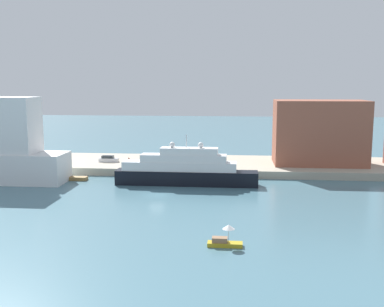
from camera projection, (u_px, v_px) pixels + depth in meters
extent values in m
plane|color=slate|center=(157.00, 195.00, 81.94)|extent=(400.00, 400.00, 0.00)
cube|color=#ADA38E|center=(176.00, 165.00, 108.06)|extent=(110.00, 21.35, 1.62)
cube|color=black|center=(186.00, 178.00, 90.16)|extent=(27.92, 3.86, 2.84)
cube|color=white|center=(179.00, 166.00, 89.94)|extent=(22.33, 3.55, 1.77)
cube|color=white|center=(184.00, 158.00, 89.61)|extent=(16.75, 3.24, 1.44)
cube|color=white|center=(189.00, 151.00, 89.30)|extent=(11.17, 2.93, 1.34)
cylinder|color=silver|center=(186.00, 141.00, 89.06)|extent=(0.16, 0.16, 2.55)
sphere|color=white|center=(201.00, 145.00, 88.90)|extent=(1.09, 1.09, 1.09)
sphere|color=white|center=(172.00, 145.00, 89.43)|extent=(1.09, 1.09, 1.09)
cube|color=#B7991E|center=(225.00, 244.00, 56.24)|extent=(4.30, 1.31, 0.52)
cube|color=#8C6647|center=(220.00, 240.00, 56.21)|extent=(1.89, 1.05, 0.62)
cylinder|color=#B2B2B2|center=(229.00, 236.00, 56.03)|extent=(0.06, 0.06, 1.71)
cone|color=white|center=(229.00, 227.00, 55.85)|extent=(1.51, 1.51, 0.53)
cube|color=olive|center=(75.00, 178.00, 94.64)|extent=(4.88, 1.81, 0.74)
cube|color=#93513D|center=(320.00, 132.00, 103.40)|extent=(20.22, 10.86, 14.44)
cube|color=silver|center=(109.00, 160.00, 107.22)|extent=(4.50, 1.63, 0.87)
cube|color=#262D33|center=(108.00, 157.00, 107.13)|extent=(2.70, 1.47, 0.60)
cylinder|color=maroon|center=(129.00, 161.00, 104.25)|extent=(0.36, 0.36, 1.30)
sphere|color=tan|center=(129.00, 158.00, 104.13)|extent=(0.24, 0.24, 0.24)
cylinder|color=black|center=(204.00, 168.00, 97.66)|extent=(0.40, 0.40, 0.76)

